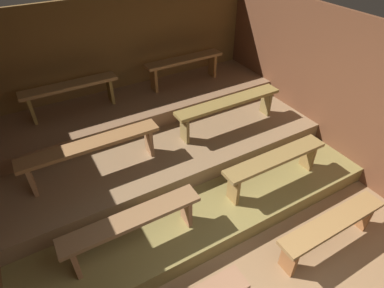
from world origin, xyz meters
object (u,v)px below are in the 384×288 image
object	(u,v)px
bench_middle_left	(92,148)
bench_upper_left	(70,90)
bench_lower_right	(275,162)
bench_upper_right	(184,63)
bench_middle_right	(229,105)
bench_floor_right	(332,227)
bench_lower_left	(133,223)

from	to	relation	value
bench_middle_left	bench_upper_left	distance (m)	1.30
bench_lower_right	bench_middle_left	size ratio (longest dim) A/B	0.87
bench_upper_right	bench_middle_right	bearing A→B (deg)	-86.43
bench_floor_right	bench_middle_left	size ratio (longest dim) A/B	0.83
bench_lower_left	bench_middle_right	xyz separation A→B (m)	(2.09, 1.19, 0.25)
bench_floor_right	bench_upper_left	xyz separation A→B (m)	(-2.03, 3.48, 0.73)
bench_middle_right	bench_middle_left	bearing A→B (deg)	180.00
bench_middle_left	bench_upper_right	distance (m)	2.45
bench_floor_right	bench_upper_right	world-z (taller)	bench_upper_right
bench_upper_left	bench_middle_right	bearing A→B (deg)	-31.64
bench_upper_left	bench_upper_right	distance (m)	1.99
bench_lower_left	bench_upper_left	size ratio (longest dim) A/B	1.09
bench_lower_left	bench_middle_left	world-z (taller)	bench_middle_left
bench_middle_left	bench_middle_right	world-z (taller)	same
bench_upper_left	bench_lower_right	bearing A→B (deg)	-50.78
bench_middle_right	bench_upper_right	xyz separation A→B (m)	(-0.08, 1.28, 0.23)
bench_floor_right	bench_middle_left	distance (m)	3.09
bench_lower_left	bench_middle_left	bearing A→B (deg)	92.93
bench_lower_left	bench_lower_right	xyz separation A→B (m)	(2.03, 0.00, 0.00)
bench_lower_left	bench_lower_right	bearing A→B (deg)	0.00
bench_lower_left	bench_upper_right	bearing A→B (deg)	50.78
bench_floor_right	bench_upper_right	xyz separation A→B (m)	(-0.04, 3.48, 0.73)
bench_lower_left	bench_middle_left	size ratio (longest dim) A/B	0.87
bench_floor_right	bench_upper_left	distance (m)	4.09
bench_upper_right	bench_lower_left	bearing A→B (deg)	-129.22
bench_upper_left	bench_lower_left	bearing A→B (deg)	-90.44
bench_floor_right	bench_lower_right	xyz separation A→B (m)	(-0.02, 1.02, 0.25)
bench_middle_right	bench_upper_right	bearing A→B (deg)	93.57
bench_floor_right	bench_lower_right	world-z (taller)	bench_lower_right
bench_lower_right	bench_upper_right	distance (m)	2.51
bench_middle_right	bench_upper_left	world-z (taller)	bench_upper_left
bench_floor_right	bench_middle_left	xyz separation A→B (m)	(-2.11, 2.20, 0.50)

